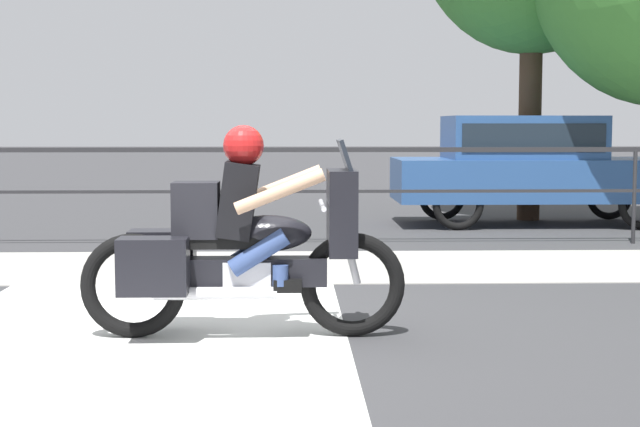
{
  "coord_description": "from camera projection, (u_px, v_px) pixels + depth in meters",
  "views": [
    {
      "loc": [
        0.69,
        -7.05,
        1.53
      ],
      "look_at": [
        0.94,
        1.17,
        0.78
      ],
      "focal_mm": 55.0,
      "sensor_mm": 36.0,
      "label": 1
    }
  ],
  "objects": [
    {
      "name": "ground_plane",
      "position": [
        196.0,
        335.0,
        7.13
      ],
      "size": [
        120.0,
        120.0,
        0.0
      ],
      "primitive_type": "plane",
      "color": "#38383A"
    },
    {
      "name": "sidewalk_band",
      "position": [
        226.0,
        266.0,
        10.52
      ],
      "size": [
        44.0,
        2.4,
        0.01
      ],
      "primitive_type": "cube",
      "color": "#A8A59E",
      "rests_on": "ground"
    },
    {
      "name": "crosswalk_band",
      "position": [
        132.0,
        341.0,
        6.92
      ],
      "size": [
        3.06,
        6.0,
        0.01
      ],
      "primitive_type": "cube",
      "color": "silver",
      "rests_on": "ground"
    },
    {
      "name": "fence_railing",
      "position": [
        235.0,
        168.0,
        12.33
      ],
      "size": [
        36.0,
        0.05,
        1.24
      ],
      "color": "#232326",
      "rests_on": "ground"
    },
    {
      "name": "motorcycle",
      "position": [
        240.0,
        243.0,
        7.0
      ],
      "size": [
        2.33,
        0.76,
        1.52
      ],
      "rotation": [
        0.0,
        0.0,
        0.03
      ],
      "color": "black",
      "rests_on": "ground"
    },
    {
      "name": "parked_car",
      "position": [
        532.0,
        162.0,
        14.86
      ],
      "size": [
        4.36,
        1.65,
        1.65
      ],
      "rotation": [
        0.0,
        0.0,
        0.04
      ],
      "color": "#284C84",
      "rests_on": "ground"
    }
  ]
}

